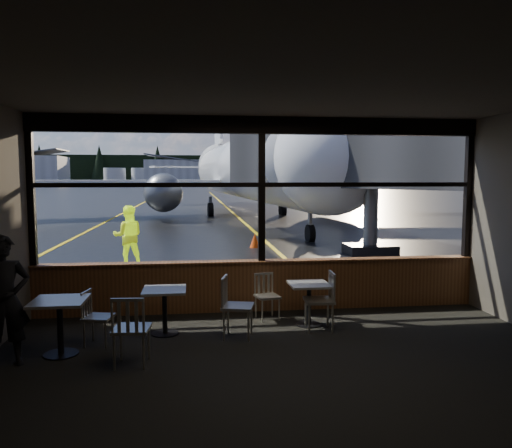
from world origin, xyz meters
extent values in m
plane|color=black|center=(0.00, 120.00, 0.00)|extent=(520.00, 520.00, 0.00)
cube|color=black|center=(0.00, -3.00, 0.01)|extent=(8.00, 6.00, 0.01)
cube|color=#38332D|center=(0.00, -3.00, 3.50)|extent=(8.00, 6.00, 0.04)
cube|color=#4D463E|center=(0.00, -6.00, 1.75)|extent=(8.00, 0.04, 3.50)
cube|color=brown|center=(0.00, 0.00, 0.45)|extent=(8.00, 0.28, 0.90)
cube|color=black|center=(0.00, 0.00, 3.35)|extent=(8.00, 0.18, 0.30)
cube|color=black|center=(-3.95, 0.00, 2.20)|extent=(0.12, 0.12, 2.60)
cube|color=black|center=(0.00, 0.00, 2.20)|extent=(0.12, 0.12, 2.60)
cube|color=black|center=(3.95, 0.00, 2.20)|extent=(0.12, 0.12, 2.60)
cube|color=black|center=(0.00, 0.00, 2.30)|extent=(8.00, 0.10, 0.08)
imported|color=black|center=(-3.63, -2.27, 0.86)|extent=(0.74, 0.63, 1.71)
imported|color=#BFF219|center=(-3.00, 5.02, 0.83)|extent=(0.87, 0.71, 1.67)
cone|color=#E23907|center=(0.89, 8.19, 0.24)|extent=(0.35, 0.35, 0.49)
cylinder|color=silver|center=(-30.00, 182.00, 3.00)|extent=(8.00, 8.00, 6.00)
cylinder|color=silver|center=(-20.00, 182.00, 3.00)|extent=(8.00, 8.00, 6.00)
cylinder|color=silver|center=(-10.00, 182.00, 3.00)|extent=(8.00, 8.00, 6.00)
cube|color=black|center=(0.00, 210.00, 6.00)|extent=(360.00, 3.00, 12.00)
camera|label=1|loc=(-1.22, -8.87, 2.43)|focal=35.00mm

